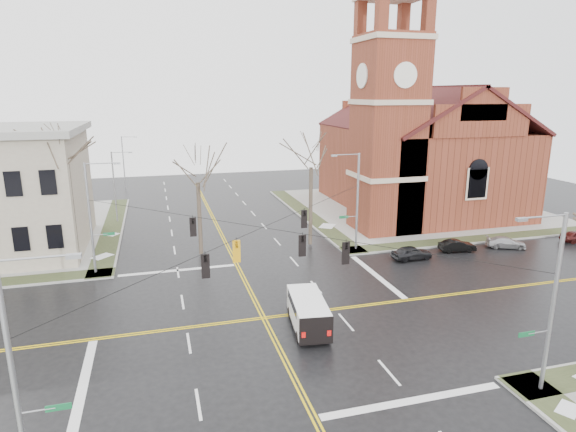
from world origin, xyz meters
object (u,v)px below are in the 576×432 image
object	(u,v)px
parked_car_b	(457,246)
parked_car_a	(412,253)
signal_pole_sw	(18,372)
cargo_van	(307,310)
streetlight_north_b	(124,161)
signal_pole_ne	(356,199)
signal_pole_se	(551,299)
parked_car_c	(506,242)
church	(415,143)
tree_ne	(311,162)
tree_nw_near	(198,178)
streetlight_north_a	(115,184)
tree_nw_far	(66,157)
signal_pole_nw	(92,215)

from	to	relation	value
parked_car_b	parked_car_a	bearing A→B (deg)	106.60
signal_pole_sw	cargo_van	size ratio (longest dim) A/B	1.67
parked_car_a	streetlight_north_b	bearing A→B (deg)	30.76
streetlight_north_b	parked_car_a	size ratio (longest dim) A/B	2.20
signal_pole_ne	signal_pole_se	bearing A→B (deg)	-90.00
signal_pole_sw	parked_car_c	bearing A→B (deg)	28.18
signal_pole_se	parked_car_a	distance (m)	20.07
church	tree_ne	size ratio (longest dim) A/B	2.45
church	tree_nw_near	bearing A→B (deg)	-158.27
streetlight_north_a	tree_nw_far	distance (m)	14.93
parked_car_b	cargo_van	bearing A→B (deg)	127.49
signal_pole_sw	signal_pole_ne	bearing A→B (deg)	45.45
signal_pole_nw	parked_car_b	world-z (taller)	signal_pole_nw
cargo_van	parked_car_b	distance (m)	20.86
church	streetlight_north_b	distance (m)	42.53
cargo_van	parked_car_c	world-z (taller)	cargo_van
cargo_van	parked_car_b	world-z (taller)	cargo_van
parked_car_c	parked_car_a	bearing A→B (deg)	116.92
tree_nw_near	tree_ne	world-z (taller)	tree_ne
church	streetlight_north_a	bearing A→B (deg)	174.81
streetlight_north_b	tree_nw_far	world-z (taller)	tree_nw_far
parked_car_b	tree_nw_far	distance (m)	35.16
church	signal_pole_sw	xyz separation A→B (m)	(-36.09, -36.28, -3.48)
signal_pole_nw	streetlight_north_a	xyz separation A→B (m)	(0.67, 16.50, -0.48)
cargo_van	tree_nw_far	xyz separation A→B (m)	(-15.56, 16.02, 8.17)
streetlight_north_a	parked_car_b	distance (m)	36.88
signal_pole_sw	parked_car_c	size ratio (longest dim) A/B	2.49
church	parked_car_b	size ratio (longest dim) A/B	8.15
signal_pole_sw	streetlight_north_b	bearing A→B (deg)	89.36
church	parked_car_a	size ratio (longest dim) A/B	7.56
parked_car_a	cargo_van	bearing A→B (deg)	124.94
streetlight_north_a	cargo_van	xyz separation A→B (m)	(13.06, -29.91, -3.31)
signal_pole_nw	tree_nw_near	distance (m)	9.20
signal_pole_se	signal_pole_sw	bearing A→B (deg)	180.00
parked_car_b	tree_nw_near	world-z (taller)	tree_nw_near
signal_pole_sw	streetlight_north_a	xyz separation A→B (m)	(0.67, 39.50, -0.48)
streetlight_north_b	parked_car_a	distance (m)	48.04
signal_pole_sw	cargo_van	xyz separation A→B (m)	(13.73, 9.59, -3.79)
signal_pole_ne	parked_car_c	distance (m)	15.30
parked_car_b	tree_ne	bearing A→B (deg)	74.19
signal_pole_se	signal_pole_ne	bearing A→B (deg)	90.00
signal_pole_se	tree_nw_near	world-z (taller)	tree_nw_near
signal_pole_sw	tree_ne	distance (m)	32.01
signal_pole_nw	parked_car_b	xyz separation A→B (m)	(31.76, -2.94, -4.39)
signal_pole_nw	signal_pole_se	bearing A→B (deg)	-45.45
signal_pole_ne	tree_nw_far	distance (m)	25.00
signal_pole_ne	streetlight_north_a	distance (m)	27.48
church	tree_nw_near	size ratio (longest dim) A/B	2.78
signal_pole_ne	signal_pole_se	distance (m)	23.00
church	streetlight_north_b	world-z (taller)	church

